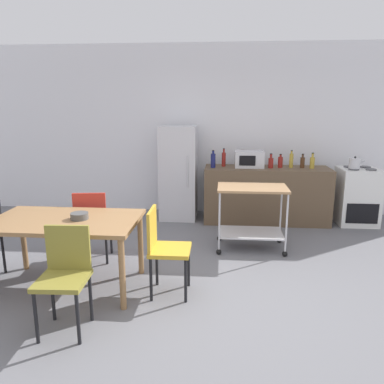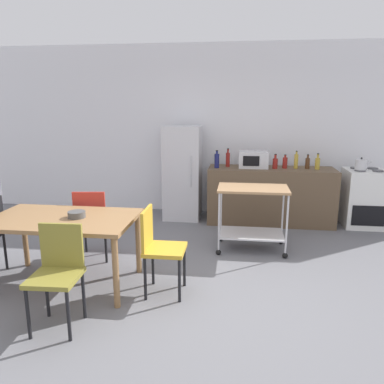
% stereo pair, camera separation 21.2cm
% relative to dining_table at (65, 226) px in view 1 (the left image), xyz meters
% --- Properties ---
extents(ground_plane, '(12.00, 12.00, 0.00)m').
position_rel_dining_table_xyz_m(ground_plane, '(1.41, -0.09, -0.67)').
color(ground_plane, slate).
extents(back_wall, '(8.40, 0.12, 2.90)m').
position_rel_dining_table_xyz_m(back_wall, '(1.41, 3.11, 0.78)').
color(back_wall, white).
rests_on(back_wall, ground_plane).
extents(kitchen_counter, '(2.00, 0.64, 0.90)m').
position_rel_dining_table_xyz_m(kitchen_counter, '(2.31, 2.51, -0.22)').
color(kitchen_counter, brown).
rests_on(kitchen_counter, ground_plane).
extents(dining_table, '(1.50, 0.90, 0.75)m').
position_rel_dining_table_xyz_m(dining_table, '(0.00, 0.00, 0.00)').
color(dining_table, olive).
rests_on(dining_table, ground_plane).
extents(chair_olive, '(0.42, 0.42, 0.89)m').
position_rel_dining_table_xyz_m(chair_olive, '(0.29, -0.72, -0.15)').
color(chair_olive, olive).
rests_on(chair_olive, ground_plane).
extents(chair_mustard, '(0.40, 0.40, 0.89)m').
position_rel_dining_table_xyz_m(chair_mustard, '(1.03, -0.05, -0.15)').
color(chair_mustard, gold).
rests_on(chair_mustard, ground_plane).
extents(chair_red, '(0.45, 0.45, 0.89)m').
position_rel_dining_table_xyz_m(chair_red, '(0.04, 0.68, -0.15)').
color(chair_red, '#B72D23').
rests_on(chair_red, ground_plane).
extents(stove_oven, '(0.60, 0.61, 0.92)m').
position_rel_dining_table_xyz_m(stove_oven, '(3.76, 2.53, -0.22)').
color(stove_oven, white).
rests_on(stove_oven, ground_plane).
extents(refrigerator, '(0.60, 0.63, 1.55)m').
position_rel_dining_table_xyz_m(refrigerator, '(0.86, 2.61, 0.10)').
color(refrigerator, silver).
rests_on(refrigerator, ground_plane).
extents(kitchen_cart, '(0.91, 0.57, 0.85)m').
position_rel_dining_table_xyz_m(kitchen_cart, '(1.99, 1.27, -0.10)').
color(kitchen_cart, '#A37A51').
rests_on(kitchen_cart, ground_plane).
extents(bottle_soda, '(0.08, 0.08, 0.28)m').
position_rel_dining_table_xyz_m(bottle_soda, '(1.44, 2.43, 0.35)').
color(bottle_soda, navy).
rests_on(bottle_soda, kitchen_counter).
extents(bottle_sparkling_water, '(0.07, 0.07, 0.30)m').
position_rel_dining_table_xyz_m(bottle_sparkling_water, '(1.61, 2.58, 0.35)').
color(bottle_sparkling_water, maroon).
rests_on(bottle_sparkling_water, kitchen_counter).
extents(microwave, '(0.46, 0.35, 0.26)m').
position_rel_dining_table_xyz_m(microwave, '(2.02, 2.54, 0.36)').
color(microwave, silver).
rests_on(microwave, kitchen_counter).
extents(bottle_hot_sauce, '(0.08, 0.08, 0.23)m').
position_rel_dining_table_xyz_m(bottle_hot_sauce, '(2.36, 2.48, 0.32)').
color(bottle_hot_sauce, maroon).
rests_on(bottle_hot_sauce, kitchen_counter).
extents(bottle_soy_sauce, '(0.07, 0.07, 0.22)m').
position_rel_dining_table_xyz_m(bottle_soy_sauce, '(2.52, 2.53, 0.32)').
color(bottle_soy_sauce, maroon).
rests_on(bottle_soy_sauce, kitchen_counter).
extents(bottle_olive_oil, '(0.06, 0.06, 0.28)m').
position_rel_dining_table_xyz_m(bottle_olive_oil, '(2.69, 2.54, 0.35)').
color(bottle_olive_oil, gold).
rests_on(bottle_olive_oil, kitchen_counter).
extents(bottle_sesame_oil, '(0.07, 0.07, 0.23)m').
position_rel_dining_table_xyz_m(bottle_sesame_oil, '(2.87, 2.54, 0.32)').
color(bottle_sesame_oil, '#4C2D19').
rests_on(bottle_sesame_oil, kitchen_counter).
extents(bottle_vinegar, '(0.07, 0.07, 0.25)m').
position_rel_dining_table_xyz_m(bottle_vinegar, '(3.01, 2.50, 0.33)').
color(bottle_vinegar, gold).
rests_on(bottle_vinegar, kitchen_counter).
extents(fruit_bowl, '(0.18, 0.18, 0.07)m').
position_rel_dining_table_xyz_m(fruit_bowl, '(0.16, 0.01, 0.11)').
color(fruit_bowl, '#4C4C4C').
rests_on(fruit_bowl, dining_table).
extents(kettle, '(0.24, 0.17, 0.19)m').
position_rel_dining_table_xyz_m(kettle, '(3.64, 2.43, 0.33)').
color(kettle, silver).
rests_on(kettle, stove_oven).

